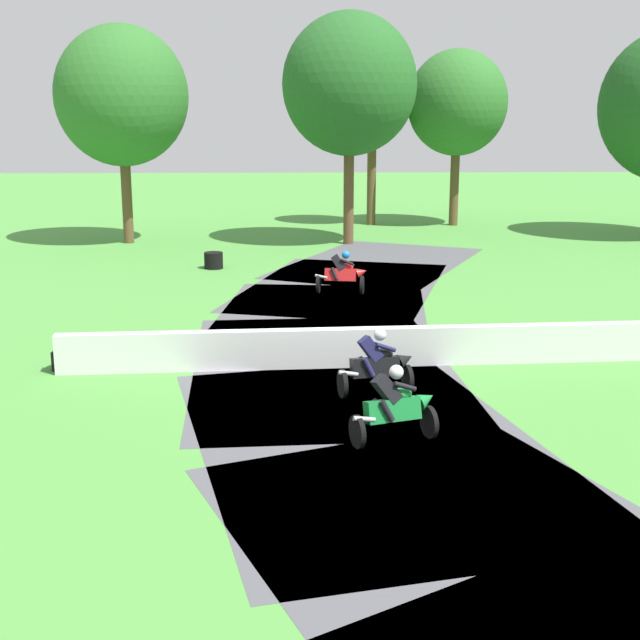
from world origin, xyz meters
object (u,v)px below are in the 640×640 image
motorcycle_lead_red (343,273)px  tire_stack_mid_a (66,361)px  motorcycle_chase_black (378,364)px  motorcycle_trailing_green (396,406)px  tire_stack_near (214,260)px

motorcycle_lead_red → tire_stack_mid_a: size_ratio=2.66×
motorcycle_chase_black → motorcycle_trailing_green: size_ratio=1.00×
motorcycle_chase_black → motorcycle_trailing_green: motorcycle_chase_black is taller
motorcycle_lead_red → motorcycle_chase_black: size_ratio=1.02×
motorcycle_chase_black → motorcycle_trailing_green: (0.07, -2.61, -0.01)m
motorcycle_lead_red → motorcycle_trailing_green: bearing=-89.0°
motorcycle_trailing_green → tire_stack_near: 17.87m
motorcycle_lead_red → motorcycle_trailing_green: size_ratio=1.02×
motorcycle_lead_red → tire_stack_mid_a: 10.64m
motorcycle_chase_black → tire_stack_near: size_ratio=2.44×
motorcycle_chase_black → tire_stack_mid_a: (-6.92, 1.98, -0.46)m
motorcycle_chase_black → tire_stack_mid_a: size_ratio=2.60×
motorcycle_lead_red → motorcycle_trailing_green: (0.22, -12.79, 0.01)m
motorcycle_chase_black → tire_stack_near: 15.35m
motorcycle_lead_red → motorcycle_chase_black: (0.15, -10.18, 0.02)m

